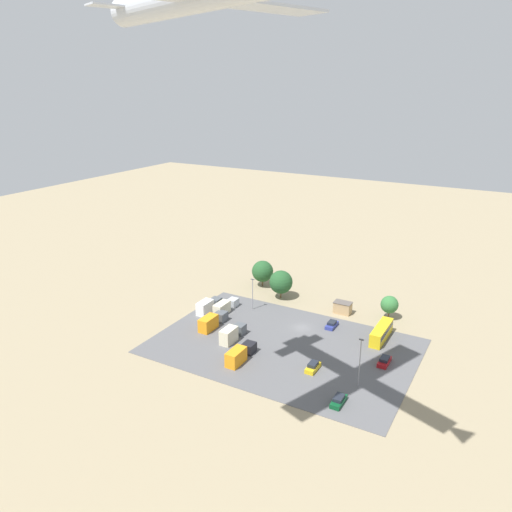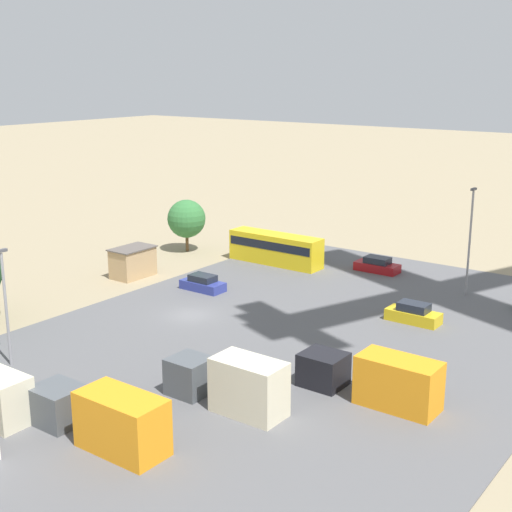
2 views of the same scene
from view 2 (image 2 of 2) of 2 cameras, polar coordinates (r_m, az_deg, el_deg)
name	(u,v)px [view 2 (image 2 of 2)]	position (r m, az deg, el deg)	size (l,w,h in m)	color
ground_plane	(191,316)	(61.20, -5.25, -4.80)	(400.00, 400.00, 0.00)	gray
parking_lot_surface	(289,341)	(55.38, 2.66, -6.84)	(56.55, 38.11, 0.08)	#565659
shed_building	(133,262)	(72.99, -9.83, -0.48)	(4.47, 2.87, 3.04)	tan
bus	(276,248)	(76.52, 1.57, 0.67)	(2.57, 10.68, 3.25)	gold
parked_car_1	(377,265)	(74.79, 9.67, -0.75)	(1.97, 4.56, 1.54)	maroon
parked_car_2	(203,284)	(67.73, -4.28, -2.22)	(1.95, 4.31, 1.50)	navy
parked_car_3	(413,314)	(60.51, 12.48, -4.55)	(1.87, 4.44, 1.66)	gold
parked_truck_1	(376,379)	(45.99, 9.58, -9.68)	(2.50, 9.30, 3.16)	black
parked_truck_3	(231,384)	(44.45, -1.98, -10.18)	(2.43, 8.25, 3.45)	#4C5156
parked_truck_4	(103,418)	(41.54, -12.16, -12.53)	(2.58, 9.44, 3.25)	#4C5156
tree_apron_mid	(187,219)	(81.95, -5.58, 2.98)	(4.37, 4.37, 6.03)	brown
light_pole_lot_centre	(6,302)	(52.37, -19.40, -3.52)	(0.90, 0.28, 8.44)	gray
light_pole_lot_edge	(470,238)	(67.78, 16.74, 1.41)	(0.90, 0.28, 10.00)	gray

